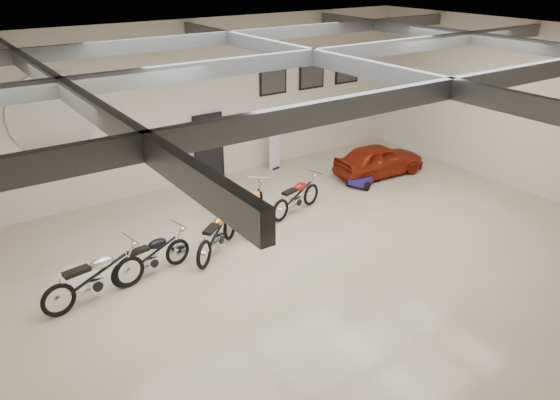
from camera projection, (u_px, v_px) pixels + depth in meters
floor at (308, 259)px, 13.08m from camera, size 16.00×12.00×0.01m
ceiling at (314, 44)px, 11.04m from camera, size 16.00×12.00×0.01m
back_wall at (191, 105)px, 16.57m from camera, size 16.00×0.02×5.00m
right_wall at (524, 108)px, 16.20m from camera, size 0.02×12.00×5.00m
ceiling_beams at (313, 57)px, 11.14m from camera, size 15.80×11.80×0.32m
door at (208, 148)px, 17.38m from camera, size 0.92×0.08×2.10m
logo_plaque at (53, 116)px, 14.34m from camera, size 2.30×0.06×1.16m
poster_left at (273, 74)px, 17.84m from camera, size 1.05×0.08×1.35m
poster_mid at (312, 69)px, 18.67m from camera, size 1.05×0.08×1.35m
poster_right at (347, 64)px, 19.50m from camera, size 1.05×0.08×1.35m
oil_sign at (246, 121)px, 17.84m from camera, size 0.72×0.10×0.72m
banner_stand at (275, 143)px, 18.27m from camera, size 0.52×0.31×1.79m
motorcycle_silver at (94, 276)px, 11.28m from camera, size 2.32×1.02×1.16m
motorcycle_black at (151, 255)px, 12.21m from camera, size 2.05×0.94×1.03m
motorcycle_gold at (217, 232)px, 13.13m from camera, size 2.10×1.81×1.11m
motorcycle_yellow at (254, 207)px, 14.49m from camera, size 1.89×1.95×1.08m
motorcycle_red at (296, 196)px, 15.22m from camera, size 2.08×1.14×1.03m
go_kart at (366, 174)px, 17.36m from camera, size 1.71×1.26×0.57m
vintage_car at (379, 160)px, 17.87m from camera, size 1.50×3.21×1.06m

